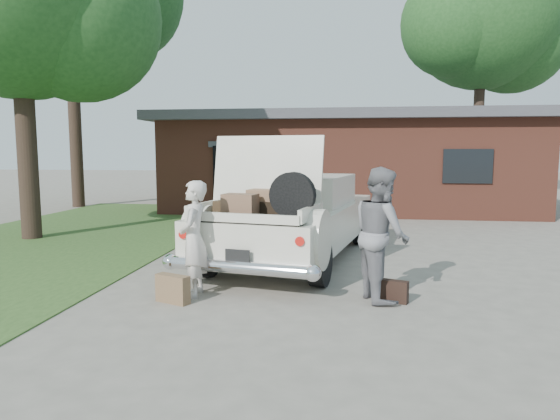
# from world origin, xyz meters

# --- Properties ---
(ground) EXTENTS (90.00, 90.00, 0.00)m
(ground) POSITION_xyz_m (0.00, 0.00, 0.00)
(ground) COLOR gray
(ground) RESTS_ON ground
(grass_strip) EXTENTS (6.00, 16.00, 0.02)m
(grass_strip) POSITION_xyz_m (-5.50, 3.00, 0.01)
(grass_strip) COLOR #2D4C1E
(grass_strip) RESTS_ON ground
(house) EXTENTS (12.80, 7.80, 3.30)m
(house) POSITION_xyz_m (0.98, 11.47, 1.67)
(house) COLOR brown
(house) RESTS_ON ground
(tree_right) EXTENTS (7.27, 6.32, 10.97)m
(tree_right) POSITION_xyz_m (6.67, 15.57, 7.47)
(tree_right) COLOR #38281E
(tree_right) RESTS_ON ground
(sedan) EXTENTS (3.10, 5.79, 2.27)m
(sedan) POSITION_xyz_m (0.07, 2.09, 0.81)
(sedan) COLOR beige
(sedan) RESTS_ON ground
(woman_left) EXTENTS (0.44, 0.63, 1.62)m
(woman_left) POSITION_xyz_m (-1.06, -0.54, 0.81)
(woman_left) COLOR beige
(woman_left) RESTS_ON ground
(woman_right) EXTENTS (0.93, 1.05, 1.82)m
(woman_right) POSITION_xyz_m (1.52, -0.36, 0.91)
(woman_right) COLOR gray
(woman_right) RESTS_ON ground
(suitcase_left) EXTENTS (0.51, 0.33, 0.38)m
(suitcase_left) POSITION_xyz_m (-1.25, -0.92, 0.19)
(suitcase_left) COLOR brown
(suitcase_left) RESTS_ON ground
(suitcase_right) EXTENTS (0.41, 0.25, 0.30)m
(suitcase_right) POSITION_xyz_m (1.69, -0.49, 0.15)
(suitcase_right) COLOR black
(suitcase_right) RESTS_ON ground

